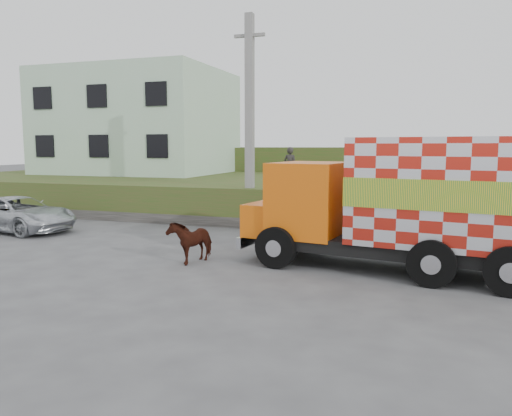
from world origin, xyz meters
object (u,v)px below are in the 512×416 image
(utility_pole, at_px, (250,120))
(cargo_truck, at_px, (406,204))
(pedestrian, at_px, (290,166))
(cow, at_px, (191,241))
(suv, at_px, (18,214))

(utility_pole, height_order, cargo_truck, utility_pole)
(utility_pole, distance_m, pedestrian, 2.59)
(utility_pole, bearing_deg, pedestrian, 48.67)
(cargo_truck, height_order, cow, cargo_truck)
(pedestrian, bearing_deg, cargo_truck, 137.97)
(suv, bearing_deg, utility_pole, -56.93)
(pedestrian, bearing_deg, cow, 97.58)
(cargo_truck, distance_m, cow, 5.66)
(cargo_truck, xyz_separation_m, cow, (-5.50, -0.72, -1.13))
(utility_pole, xyz_separation_m, suv, (-7.69, -3.78, -3.44))
(cow, bearing_deg, pedestrian, 98.12)
(cow, xyz_separation_m, pedestrian, (0.75, 7.58, 1.71))
(utility_pole, distance_m, cargo_truck, 8.44)
(utility_pole, xyz_separation_m, pedestrian, (1.24, 1.41, -1.79))
(utility_pole, height_order, suv, utility_pole)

